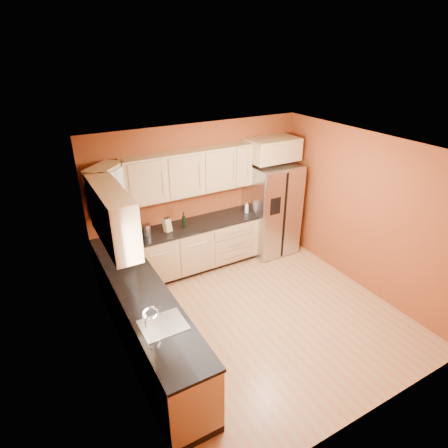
{
  "coord_description": "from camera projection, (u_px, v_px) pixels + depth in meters",
  "views": [
    {
      "loc": [
        -2.71,
        -3.71,
        3.81
      ],
      "look_at": [
        -0.11,
        0.9,
        1.22
      ],
      "focal_mm": 30.0,
      "sensor_mm": 36.0,
      "label": 1
    }
  ],
  "objects": [
    {
      "name": "floor",
      "position": [
        259.0,
        316.0,
        5.77
      ],
      "size": [
        4.0,
        4.0,
        0.0
      ],
      "primitive_type": "plane",
      "color": "#AC6942",
      "rests_on": "ground"
    },
    {
      "name": "ceiling",
      "position": [
        267.0,
        150.0,
        4.63
      ],
      "size": [
        4.0,
        4.0,
        0.0
      ],
      "primitive_type": "plane",
      "color": "white",
      "rests_on": "wall_back"
    },
    {
      "name": "wall_back",
      "position": [
        200.0,
        196.0,
        6.77
      ],
      "size": [
        4.0,
        0.04,
        2.6
      ],
      "primitive_type": "cube",
      "color": "brown",
      "rests_on": "floor"
    },
    {
      "name": "wall_front",
      "position": [
        380.0,
        328.0,
        3.64
      ],
      "size": [
        4.0,
        0.04,
        2.6
      ],
      "primitive_type": "cube",
      "color": "brown",
      "rests_on": "floor"
    },
    {
      "name": "wall_left",
      "position": [
        120.0,
        283.0,
        4.32
      ],
      "size": [
        0.04,
        4.0,
        2.6
      ],
      "primitive_type": "cube",
      "color": "brown",
      "rests_on": "floor"
    },
    {
      "name": "wall_right",
      "position": [
        364.0,
        213.0,
        6.08
      ],
      "size": [
        0.04,
        4.0,
        2.6
      ],
      "primitive_type": "cube",
      "color": "brown",
      "rests_on": "floor"
    },
    {
      "name": "base_cabinets_back",
      "position": [
        181.0,
        252.0,
        6.67
      ],
      "size": [
        2.9,
        0.6,
        0.88
      ],
      "primitive_type": "cube",
      "color": "#9E834D",
      "rests_on": "floor"
    },
    {
      "name": "base_cabinets_left",
      "position": [
        151.0,
        331.0,
        4.83
      ],
      "size": [
        0.6,
        2.8,
        0.88
      ],
      "primitive_type": "cube",
      "color": "#9E834D",
      "rests_on": "floor"
    },
    {
      "name": "countertop_back",
      "position": [
        179.0,
        229.0,
        6.46
      ],
      "size": [
        2.9,
        0.62,
        0.04
      ],
      "primitive_type": "cube",
      "color": "black",
      "rests_on": "base_cabinets_back"
    },
    {
      "name": "countertop_left",
      "position": [
        149.0,
        303.0,
        4.63
      ],
      "size": [
        0.62,
        2.8,
        0.04
      ],
      "primitive_type": "cube",
      "color": "black",
      "rests_on": "base_cabinets_left"
    },
    {
      "name": "upper_cabinets_back",
      "position": [
        190.0,
        173.0,
        6.3
      ],
      "size": [
        2.3,
        0.33,
        0.75
      ],
      "primitive_type": "cube",
      "color": "#9E834D",
      "rests_on": "wall_back"
    },
    {
      "name": "upper_cabinets_left",
      "position": [
        112.0,
        216.0,
        4.73
      ],
      "size": [
        0.33,
        1.35,
        0.75
      ],
      "primitive_type": "cube",
      "color": "#9E834D",
      "rests_on": "wall_left"
    },
    {
      "name": "corner_upper_cabinet",
      "position": [
        107.0,
        190.0,
        5.54
      ],
      "size": [
        0.67,
        0.67,
        0.75
      ],
      "primitive_type": "cube",
      "rotation": [
        0.0,
        0.0,
        0.79
      ],
      "color": "#9E834D",
      "rests_on": "wall_back"
    },
    {
      "name": "over_fridge_cabinet",
      "position": [
        272.0,
        149.0,
        6.8
      ],
      "size": [
        0.92,
        0.6,
        0.4
      ],
      "primitive_type": "cube",
      "color": "#9E834D",
      "rests_on": "wall_back"
    },
    {
      "name": "refrigerator",
      "position": [
        271.0,
        209.0,
        7.25
      ],
      "size": [
        0.9,
        0.75,
        1.78
      ],
      "primitive_type": "cube",
      "color": "#BABABF",
      "rests_on": "floor"
    },
    {
      "name": "window",
      "position": [
        132.0,
        287.0,
        3.83
      ],
      "size": [
        0.03,
        0.9,
        1.0
      ],
      "primitive_type": "cube",
      "color": "white",
      "rests_on": "wall_left"
    },
    {
      "name": "sink_faucet",
      "position": [
        162.0,
        315.0,
        4.17
      ],
      "size": [
        0.5,
        0.42,
        0.3
      ],
      "primitive_type": null,
      "color": "white",
      "rests_on": "countertop_left"
    },
    {
      "name": "canister_left",
      "position": [
        147.0,
        230.0,
        6.13
      ],
      "size": [
        0.14,
        0.14,
        0.21
      ],
      "primitive_type": "cylinder",
      "rotation": [
        0.0,
        0.0,
        0.05
      ],
      "color": "#BABABF",
      "rests_on": "countertop_back"
    },
    {
      "name": "canister_right",
      "position": [
        128.0,
        235.0,
        6.01
      ],
      "size": [
        0.15,
        0.15,
        0.2
      ],
      "primitive_type": "cylinder",
      "rotation": [
        0.0,
        0.0,
        0.22
      ],
      "color": "#BABABF",
      "rests_on": "countertop_back"
    },
    {
      "name": "wine_bottle_a",
      "position": [
        184.0,
        220.0,
        6.39
      ],
      "size": [
        0.08,
        0.08,
        0.29
      ],
      "primitive_type": null,
      "rotation": [
        0.0,
        0.0,
        -0.25
      ],
      "color": "black",
      "rests_on": "countertop_back"
    },
    {
      "name": "wine_bottle_b",
      "position": [
        140.0,
        227.0,
        6.08
      ],
      "size": [
        0.08,
        0.08,
        0.35
      ],
      "primitive_type": null,
      "rotation": [
        0.0,
        0.0,
        -0.02
      ],
      "color": "black",
      "rests_on": "countertop_back"
    },
    {
      "name": "knife_block",
      "position": [
        167.0,
        225.0,
        6.28
      ],
      "size": [
        0.14,
        0.13,
        0.23
      ],
      "primitive_type": "cube",
      "rotation": [
        0.0,
        0.0,
        0.27
      ],
      "color": "tan",
      "rests_on": "countertop_back"
    },
    {
      "name": "soap_dispenser",
      "position": [
        247.0,
        208.0,
        6.98
      ],
      "size": [
        0.07,
        0.07,
        0.2
      ],
      "primitive_type": "cylinder",
      "rotation": [
        0.0,
        0.0,
        0.06
      ],
      "color": "silver",
      "rests_on": "countertop_back"
    }
  ]
}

